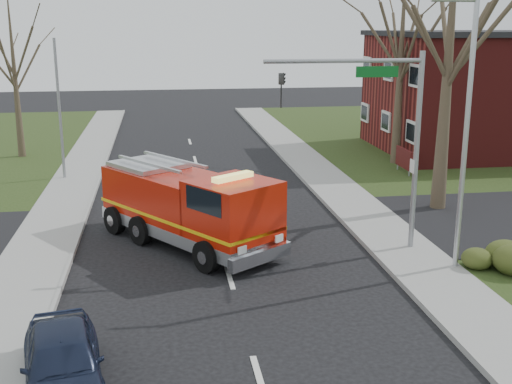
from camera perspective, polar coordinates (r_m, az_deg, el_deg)
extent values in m
plane|color=black|center=(20.14, -2.37, -7.57)|extent=(120.00, 120.00, 0.00)
cube|color=gray|center=(21.63, 14.28, -6.22)|extent=(2.40, 80.00, 0.15)
cube|color=gray|center=(20.45, -20.08, -7.92)|extent=(2.40, 80.00, 0.15)
cube|color=maroon|center=(42.34, 21.33, 8.11)|extent=(15.00, 10.00, 7.00)
cube|color=black|center=(42.14, 21.80, 12.96)|extent=(15.40, 10.40, 0.30)
cube|color=silver|center=(39.33, 11.48, 6.18)|extent=(0.12, 1.40, 1.20)
cube|color=#481011|center=(34.12, 13.01, 2.94)|extent=(0.12, 2.00, 1.00)
cylinder|color=gray|center=(33.49, 13.46, 1.91)|extent=(0.08, 0.08, 0.90)
cylinder|color=gray|center=(34.94, 12.49, 2.49)|extent=(0.08, 0.08, 0.90)
cone|color=#3C3023|center=(27.14, 16.69, 10.65)|extent=(0.64, 0.64, 12.00)
cone|color=#3C3023|center=(36.04, 12.70, 10.56)|extent=(0.56, 0.56, 10.50)
cone|color=#3C3023|center=(39.49, -20.62, 9.23)|extent=(0.44, 0.44, 9.00)
cylinder|color=gray|center=(22.17, 14.05, 3.26)|extent=(0.18, 0.18, 6.80)
cylinder|color=gray|center=(20.91, 7.86, 11.47)|extent=(5.20, 0.14, 0.14)
cube|color=#0C591E|center=(21.27, 10.72, 10.46)|extent=(1.40, 0.06, 0.35)
imported|color=black|center=(20.46, 2.35, 10.54)|extent=(0.22, 0.18, 1.10)
cylinder|color=#B7BABF|center=(20.53, 18.12, 4.36)|extent=(0.16, 0.16, 8.40)
cylinder|color=#B7BABF|center=(19.94, 17.22, 16.00)|extent=(1.40, 0.12, 0.12)
cylinder|color=gray|center=(33.15, -17.06, 6.90)|extent=(0.14, 0.14, 7.00)
cube|color=#AD1708|center=(23.62, -7.86, -0.56)|extent=(4.85, 5.45, 1.99)
cube|color=#AD1708|center=(20.87, -2.04, -2.07)|extent=(3.43, 3.43, 2.27)
cube|color=#B7BABF|center=(22.97, -6.12, -3.04)|extent=(6.28, 7.48, 0.43)
cube|color=#E5B20C|center=(22.81, -6.15, -1.79)|extent=(6.29, 7.48, 0.11)
cube|color=black|center=(19.93, -0.06, -0.74)|extent=(1.83, 1.32, 0.81)
cube|color=#E5D866|center=(20.54, -2.07, 1.35)|extent=(1.43, 1.14, 0.17)
cylinder|color=black|center=(20.39, -4.43, -5.74)|extent=(0.87, 1.04, 1.04)
cylinder|color=black|center=(21.94, 0.56, -4.21)|extent=(0.87, 1.04, 1.04)
cylinder|color=black|center=(24.61, -12.45, -2.45)|extent=(0.87, 1.04, 1.04)
cylinder|color=black|center=(25.90, -7.81, -1.37)|extent=(0.87, 1.04, 1.04)
imported|color=#181F35|center=(14.62, -16.81, -14.26)|extent=(2.34, 4.34, 1.40)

